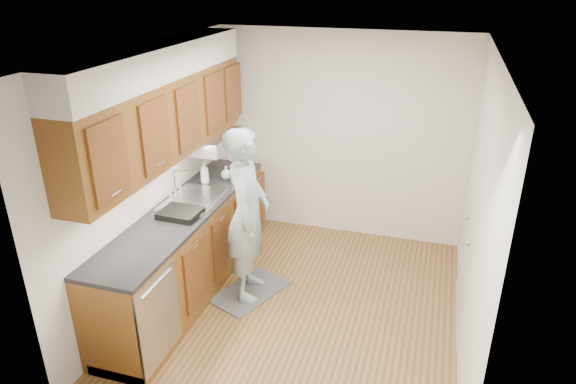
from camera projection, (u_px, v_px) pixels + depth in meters
The scene contains 15 objects.
floor at pixel (300, 308), 5.12m from camera, with size 3.50×3.50×0.00m, color olive.
ceiling at pixel (303, 51), 4.12m from camera, with size 3.50×3.50×0.00m, color white.
wall_left at pixel (154, 175), 5.02m from camera, with size 0.02×3.50×2.50m, color silver.
wall_right at pixel (477, 215), 4.22m from camera, with size 0.02×3.50×2.50m, color silver.
wall_back at pixel (341, 137), 6.15m from camera, with size 3.00×0.02×2.50m, color silver.
counter at pixel (188, 248), 5.24m from camera, with size 0.64×2.80×1.30m.
upper_cabinets at pixel (165, 105), 4.73m from camera, with size 0.47×2.80×1.21m.
closet_door at pixel (471, 223), 4.58m from camera, with size 0.02×1.22×2.05m, color white.
floor_mat at pixel (250, 291), 5.37m from camera, with size 0.48×0.81×0.02m, color slate.
person at pixel (247, 204), 4.96m from camera, with size 0.71×0.47×2.00m, color #8FA7AE.
soap_bottle_a at pixel (205, 173), 5.58m from camera, with size 0.10×0.10×0.26m, color silver.
soap_bottle_b at pixel (237, 170), 5.76m from camera, with size 0.08×0.08×0.18m, color silver.
soap_bottle_c at pixel (226, 172), 5.73m from camera, with size 0.12×0.12×0.16m, color silver.
steel_can at pixel (233, 178), 5.59m from camera, with size 0.07×0.07×0.13m, color #A5A5AA.
dish_rack at pixel (180, 213), 4.89m from camera, with size 0.37×0.31×0.06m, color black.
Camera 1 is at (1.11, -4.08, 3.12)m, focal length 32.00 mm.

